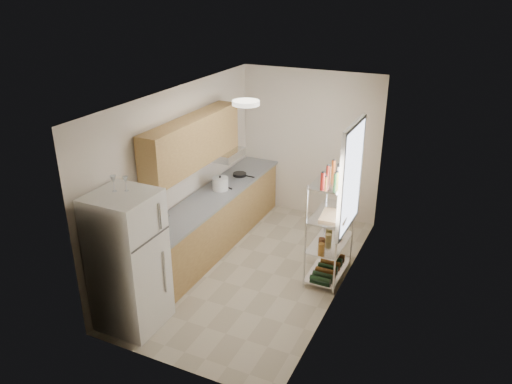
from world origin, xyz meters
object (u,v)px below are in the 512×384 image
refrigerator (129,261)px  espresso_machine (345,199)px  rice_cooker (220,184)px  frying_pan_large (220,184)px  cutting_board (334,216)px

refrigerator → espresso_machine: refrigerator is taller
rice_cooker → frying_pan_large: size_ratio=0.97×
frying_pan_large → espresso_machine: bearing=16.0°
refrigerator → frying_pan_large: refrigerator is taller
frying_pan_large → espresso_machine: size_ratio=0.89×
espresso_machine → frying_pan_large: bearing=170.8°
frying_pan_large → cutting_board: size_ratio=0.58×
cutting_board → refrigerator: bearing=-135.3°
rice_cooker → espresso_machine: (2.03, -0.09, 0.16)m
rice_cooker → frying_pan_large: (-0.09, 0.16, -0.08)m
rice_cooker → refrigerator: bearing=-89.1°
refrigerator → rice_cooker: 2.34m
rice_cooker → espresso_machine: bearing=-2.6°
rice_cooker → cutting_board: size_ratio=0.57×
refrigerator → rice_cooker: bearing=90.9°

